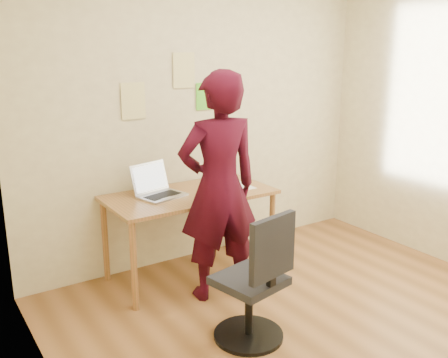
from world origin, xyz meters
TOP-DOWN VIEW (x-y plane):
  - room at (0.00, 0.00)m, footprint 3.58×3.58m
  - desk at (-0.36, 1.38)m, footprint 1.40×0.70m
  - laptop at (-0.61, 1.46)m, footprint 0.43×0.40m
  - paper_sheet at (0.11, 1.34)m, footprint 0.22×0.30m
  - phone at (-0.06, 1.21)m, footprint 0.11×0.14m
  - wall_note_left at (-0.67, 1.74)m, footprint 0.21×0.00m
  - wall_note_mid at (-0.19, 1.74)m, footprint 0.21×0.00m
  - wall_note_right at (0.02, 1.74)m, footprint 0.18×0.00m
  - office_chair at (-0.50, 0.26)m, footprint 0.48×0.49m
  - person at (-0.34, 0.95)m, footprint 0.70×0.51m

SIDE VIEW (x-z plane):
  - office_chair at x=-0.50m, z-range -0.07..0.85m
  - desk at x=-0.36m, z-range 0.28..1.02m
  - paper_sheet at x=0.11m, z-range 0.74..0.74m
  - phone at x=-0.06m, z-range 0.74..0.75m
  - laptop at x=-0.61m, z-range 0.66..0.92m
  - person at x=-0.34m, z-range 0.00..1.78m
  - room at x=0.00m, z-range -0.04..2.74m
  - wall_note_left at x=-0.67m, z-range 1.34..1.64m
  - wall_note_right at x=0.02m, z-range 1.37..1.61m
  - wall_note_mid at x=-0.19m, z-range 1.58..1.88m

